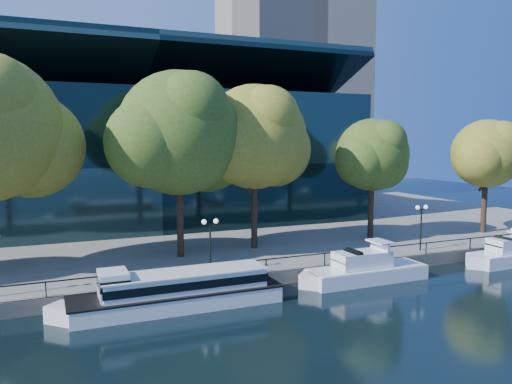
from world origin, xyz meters
name	(u,v)px	position (x,y,z in m)	size (l,w,h in m)	color
ground	(285,298)	(0.00, 0.00, 0.00)	(160.00, 160.00, 0.00)	black
promenade	(166,215)	(0.00, 36.38, 0.50)	(90.00, 67.08, 1.00)	slate
railing	(266,260)	(0.00, 3.25, 1.94)	(88.20, 0.08, 0.99)	black
convention_building	(141,158)	(-4.00, 31.79, 8.51)	(50.00, 24.57, 21.43)	black
office_tower	(291,17)	(28.00, 55.00, 33.02)	(22.50, 22.50, 65.90)	tan
tour_boat	(173,290)	(-7.55, 0.96, 1.19)	(14.79, 3.30, 2.81)	white
cruiser_near	(362,270)	(7.08, 1.20, 0.95)	(10.51, 2.71, 3.05)	white
cruiser_far	(509,254)	(21.82, 0.71, 0.93)	(8.99, 2.49, 2.94)	white
tree_2	(182,136)	(-4.36, 10.47, 11.04)	(12.68, 10.39, 15.32)	black
tree_3	(257,139)	(2.57, 11.10, 10.76)	(11.53, 9.45, 14.57)	black
tree_4	(374,156)	(15.04, 11.01, 9.08)	(8.90, 7.30, 11.80)	black
tree_5	(488,155)	(27.64, 8.70, 9.11)	(8.84, 7.25, 11.81)	black
lamp_1	(210,233)	(-3.90, 4.50, 3.98)	(1.26, 0.36, 4.03)	black
lamp_2	(421,217)	(15.47, 4.50, 3.98)	(1.26, 0.36, 4.03)	black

